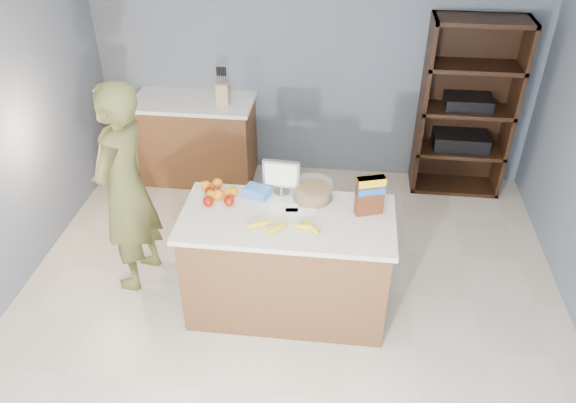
# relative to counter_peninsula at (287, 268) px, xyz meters

# --- Properties ---
(floor) EXTENTS (4.50, 5.00, 0.02)m
(floor) POSITION_rel_counter_peninsula_xyz_m (0.00, -0.30, -0.42)
(floor) COLOR beige
(floor) RESTS_ON ground
(walls) EXTENTS (4.52, 5.02, 2.51)m
(walls) POSITION_rel_counter_peninsula_xyz_m (0.00, -0.30, 1.24)
(walls) COLOR slate
(walls) RESTS_ON ground
(counter_peninsula) EXTENTS (1.56, 0.76, 0.90)m
(counter_peninsula) POSITION_rel_counter_peninsula_xyz_m (0.00, 0.00, 0.00)
(counter_peninsula) COLOR brown
(counter_peninsula) RESTS_ON ground
(back_cabinet) EXTENTS (1.24, 0.62, 0.90)m
(back_cabinet) POSITION_rel_counter_peninsula_xyz_m (-1.20, 1.90, 0.04)
(back_cabinet) COLOR brown
(back_cabinet) RESTS_ON ground
(shelving_unit) EXTENTS (0.90, 0.40, 1.80)m
(shelving_unit) POSITION_rel_counter_peninsula_xyz_m (1.55, 2.05, 0.45)
(shelving_unit) COLOR black
(shelving_unit) RESTS_ON ground
(person) EXTENTS (0.52, 0.71, 1.78)m
(person) POSITION_rel_counter_peninsula_xyz_m (-1.30, 0.22, 0.47)
(person) COLOR brown
(person) RESTS_ON ground
(knife_block) EXTENTS (0.12, 0.10, 0.31)m
(knife_block) POSITION_rel_counter_peninsula_xyz_m (-0.87, 1.85, 0.60)
(knife_block) COLOR tan
(knife_block) RESTS_ON back_cabinet
(envelopes) EXTENTS (0.36, 0.17, 0.00)m
(envelopes) POSITION_rel_counter_peninsula_xyz_m (0.02, 0.09, 0.49)
(envelopes) COLOR white
(envelopes) RESTS_ON counter_peninsula
(bananas) EXTENTS (0.55, 0.23, 0.05)m
(bananas) POSITION_rel_counter_peninsula_xyz_m (0.02, -0.15, 0.51)
(bananas) COLOR yellow
(bananas) RESTS_ON counter_peninsula
(apples) EXTENTS (0.24, 0.20, 0.08)m
(apples) POSITION_rel_counter_peninsula_xyz_m (-0.55, 0.12, 0.52)
(apples) COLOR #941105
(apples) RESTS_ON counter_peninsula
(oranges) EXTENTS (0.30, 0.25, 0.08)m
(oranges) POSITION_rel_counter_peninsula_xyz_m (-0.55, 0.22, 0.53)
(oranges) COLOR orange
(oranges) RESTS_ON counter_peninsula
(blue_carton) EXTENTS (0.21, 0.17, 0.08)m
(blue_carton) POSITION_rel_counter_peninsula_xyz_m (-0.26, 0.24, 0.52)
(blue_carton) COLOR blue
(blue_carton) RESTS_ON counter_peninsula
(salad_bowl) EXTENTS (0.30, 0.30, 0.13)m
(salad_bowl) POSITION_rel_counter_peninsula_xyz_m (0.16, 0.27, 0.54)
(salad_bowl) COLOR #267219
(salad_bowl) RESTS_ON counter_peninsula
(tv) EXTENTS (0.28, 0.12, 0.28)m
(tv) POSITION_rel_counter_peninsula_xyz_m (-0.08, 0.30, 0.64)
(tv) COLOR silver
(tv) RESTS_ON counter_peninsula
(cereal_box) EXTENTS (0.22, 0.13, 0.30)m
(cereal_box) POSITION_rel_counter_peninsula_xyz_m (0.58, 0.12, 0.66)
(cereal_box) COLOR #592B14
(cereal_box) RESTS_ON counter_peninsula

